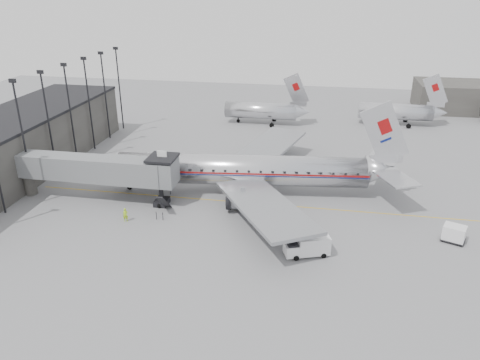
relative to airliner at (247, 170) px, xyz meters
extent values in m
plane|color=slate|center=(-0.81, -9.09, -3.26)|extent=(160.00, 160.00, 0.00)
cube|color=#3A3734|center=(-34.81, 0.91, 0.74)|extent=(12.00, 46.00, 8.00)
cube|color=gold|center=(2.19, -3.09, -3.25)|extent=(60.00, 0.15, 0.01)
cube|color=slate|center=(-22.81, -5.49, 1.04)|extent=(12.00, 2.80, 3.00)
cube|color=slate|center=(-13.81, -5.49, 1.04)|extent=(8.00, 3.00, 3.10)
cube|color=slate|center=(-9.81, -5.09, 1.04)|extent=(3.20, 3.60, 3.20)
cube|color=black|center=(-9.81, -5.09, 2.94)|extent=(3.40, 3.80, 0.30)
cube|color=white|center=(-9.81, -5.09, 3.44)|extent=(1.20, 0.15, 0.80)
cylinder|color=black|center=(-10.11, -5.49, -1.86)|extent=(0.56, 0.56, 2.80)
cube|color=black|center=(-10.11, -5.49, -2.91)|extent=(1.60, 2.20, 0.70)
cylinder|color=black|center=(-10.11, -6.49, -2.96)|extent=(0.30, 0.60, 0.60)
cylinder|color=black|center=(-10.11, -4.49, -2.96)|extent=(0.30, 0.60, 0.60)
cylinder|color=#3A3734|center=(-28.31, -5.49, -1.86)|extent=(1.60, 1.60, 2.80)
cube|color=black|center=(-9.01, -7.79, -1.76)|extent=(0.90, 3.20, 2.90)
cylinder|color=black|center=(-28.31, -5.09, 4.24)|extent=(0.24, 0.24, 15.00)
cube|color=black|center=(-28.31, -5.09, 11.74)|extent=(0.90, 0.25, 0.50)
cylinder|color=black|center=(-28.31, 0.91, 4.24)|extent=(0.24, 0.24, 15.00)
cube|color=black|center=(-28.31, 0.91, 11.74)|extent=(0.90, 0.25, 0.50)
cylinder|color=black|center=(-28.31, 6.91, 4.24)|extent=(0.24, 0.24, 15.00)
cube|color=black|center=(-28.31, 6.91, 11.74)|extent=(0.90, 0.25, 0.50)
cylinder|color=black|center=(-28.31, 12.91, 4.24)|extent=(0.24, 0.24, 15.00)
cube|color=black|center=(-28.31, 12.91, 11.74)|extent=(0.90, 0.25, 0.50)
cylinder|color=black|center=(-28.31, 18.91, 4.24)|extent=(0.24, 0.24, 15.00)
cube|color=black|center=(-28.31, 18.91, 11.74)|extent=(0.90, 0.25, 0.50)
cylinder|color=black|center=(-28.31, 24.91, 4.24)|extent=(0.24, 0.24, 15.00)
cube|color=black|center=(-28.31, 24.91, 11.74)|extent=(0.90, 0.25, 0.50)
cylinder|color=silver|center=(-2.81, 32.91, -0.66)|extent=(14.00, 3.20, 3.20)
cube|color=silver|center=(3.99, 32.91, 3.74)|extent=(5.17, 0.26, 6.52)
cylinder|color=black|center=(-7.31, 32.91, -2.76)|extent=(0.24, 0.24, 1.00)
cylinder|color=silver|center=(23.19, 36.91, -0.66)|extent=(14.00, 3.20, 3.20)
cube|color=silver|center=(29.99, 36.91, 3.74)|extent=(5.17, 0.26, 6.52)
cylinder|color=black|center=(18.69, 36.91, -2.76)|extent=(0.24, 0.24, 1.00)
cylinder|color=silver|center=(-0.81, -0.09, 0.01)|extent=(32.90, 7.69, 4.03)
cone|color=silver|center=(-18.65, -2.12, 0.01)|extent=(3.70, 4.37, 4.03)
cone|color=silver|center=(17.36, 1.97, 0.44)|extent=(4.76, 4.29, 3.83)
cube|color=maroon|center=(-0.81, -0.09, 0.28)|extent=(32.90, 7.74, 0.20)
cube|color=#0A165A|center=(-0.81, -0.09, 0.03)|extent=(32.90, 7.74, 0.11)
cube|color=silver|center=(17.03, 1.94, 5.45)|extent=(6.67, 1.08, 8.36)
cube|color=gray|center=(1.33, 10.01, -0.32)|extent=(10.95, 18.40, 1.29)
cube|color=gray|center=(3.54, -9.46, -0.32)|extent=(13.99, 18.04, 1.29)
cylinder|color=gray|center=(-0.91, 5.59, -1.68)|extent=(3.93, 2.69, 2.29)
cylinder|color=gray|center=(0.37, -5.65, -1.68)|extent=(3.93, 2.69, 2.29)
cylinder|color=black|center=(-15.95, -1.81, -2.55)|extent=(0.22, 0.22, 1.41)
cylinder|color=black|center=(1.03, 2.97, -2.49)|extent=(0.28, 0.28, 1.52)
cylinder|color=black|center=(1.03, 2.97, -2.77)|extent=(1.12, 0.50, 1.09)
cylinder|color=black|center=(1.67, -2.66, -2.49)|extent=(0.28, 0.28, 1.52)
cylinder|color=black|center=(1.67, -2.66, -2.77)|extent=(1.12, 0.50, 1.09)
cube|color=white|center=(9.20, -14.02, -2.03)|extent=(3.67, 2.79, 1.90)
cube|color=white|center=(7.06, -14.77, -2.40)|extent=(1.94, 2.10, 1.27)
cube|color=black|center=(7.06, -14.77, -1.85)|extent=(1.53, 1.81, 0.54)
cylinder|color=black|center=(7.59, -15.45, -2.97)|extent=(0.62, 0.41, 0.58)
cylinder|color=black|center=(7.05, -13.91, -2.97)|extent=(0.62, 0.41, 0.58)
cylinder|color=black|center=(10.32, -14.49, -2.97)|extent=(0.62, 0.41, 0.58)
cylinder|color=black|center=(9.79, -12.95, -2.97)|extent=(0.62, 0.41, 0.58)
cube|color=black|center=(5.19, -7.09, -2.35)|extent=(1.96, 1.50, 1.33)
cube|color=black|center=(5.19, -7.09, -3.06)|extent=(2.06, 1.60, 0.11)
cylinder|color=black|center=(4.45, -7.69, -3.11)|extent=(0.29, 0.13, 0.29)
cylinder|color=black|center=(5.97, -7.63, -3.11)|extent=(0.29, 0.13, 0.29)
cylinder|color=black|center=(4.41, -6.55, -3.11)|extent=(0.29, 0.13, 0.29)
cylinder|color=black|center=(5.93, -6.49, -3.11)|extent=(0.29, 0.13, 0.29)
cube|color=silver|center=(24.19, -8.58, -2.18)|extent=(2.74, 2.43, 1.58)
cube|color=black|center=(24.19, -8.58, -3.03)|extent=(2.88, 2.58, 0.14)
cylinder|color=black|center=(23.09, -8.86, -3.09)|extent=(0.36, 0.26, 0.34)
cylinder|color=black|center=(24.76, -9.55, -3.09)|extent=(0.36, 0.26, 0.34)
cylinder|color=black|center=(23.62, -7.61, -3.09)|extent=(0.36, 0.26, 0.34)
cylinder|color=black|center=(25.28, -8.30, -3.09)|extent=(0.36, 0.26, 0.34)
imported|color=#A1D519|center=(-12.81, -10.59, -2.42)|extent=(0.70, 0.55, 1.68)
camera|label=1|loc=(9.18, -56.34, 23.03)|focal=35.00mm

